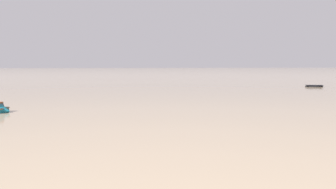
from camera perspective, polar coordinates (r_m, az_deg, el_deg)
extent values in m
cone|color=#197084|center=(36.93, -26.21, -2.56)|extent=(1.44, 1.62, 1.36)
cube|color=#384751|center=(37.19, -26.96, -1.55)|extent=(0.49, 1.04, 0.42)
ellipsoid|color=black|center=(76.70, 23.84, 1.29)|extent=(3.92, 2.19, 0.59)
cube|color=black|center=(76.68, 23.85, 1.48)|extent=(3.63, 2.09, 0.08)
cube|color=black|center=(76.69, 23.85, 1.41)|extent=(0.52, 1.17, 0.06)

